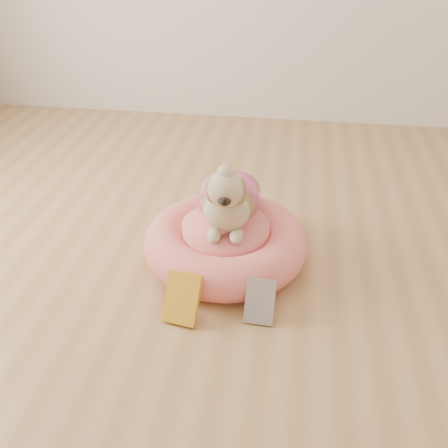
# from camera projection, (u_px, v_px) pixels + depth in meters

# --- Properties ---
(floor) EXTENTS (4.50, 4.50, 0.00)m
(floor) POSITION_uv_depth(u_px,v_px,m) (156.00, 322.00, 1.93)
(floor) COLOR #A97B46
(floor) RESTS_ON ground
(pet_bed) EXTENTS (0.73, 0.73, 0.19)m
(pet_bed) POSITION_uv_depth(u_px,v_px,m) (226.00, 243.00, 2.23)
(pet_bed) COLOR #FA6861
(pet_bed) RESTS_ON floor
(dog) EXTENTS (0.34, 0.48, 0.34)m
(dog) POSITION_uv_depth(u_px,v_px,m) (228.00, 187.00, 2.11)
(dog) COLOR brown
(dog) RESTS_ON pet_bed
(book_yellow) EXTENTS (0.15, 0.15, 0.18)m
(book_yellow) POSITION_uv_depth(u_px,v_px,m) (182.00, 298.00, 1.91)
(book_yellow) COLOR yellow
(book_yellow) RESTS_ON floor
(book_white) EXTENTS (0.12, 0.11, 0.16)m
(book_white) POSITION_uv_depth(u_px,v_px,m) (260.00, 301.00, 1.91)
(book_white) COLOR white
(book_white) RESTS_ON floor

